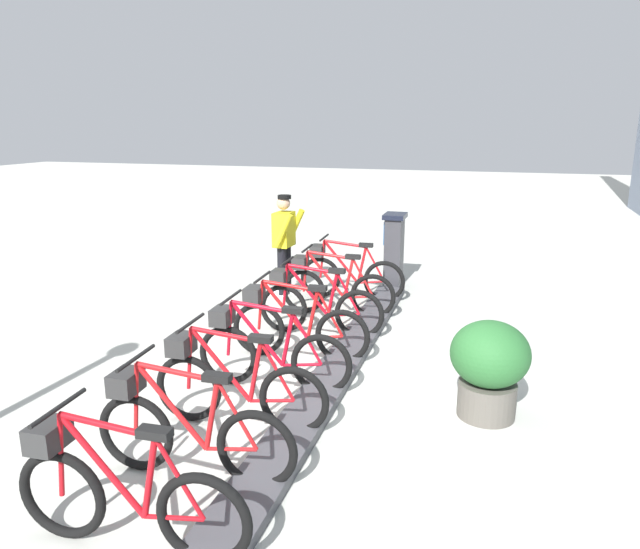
{
  "coord_description": "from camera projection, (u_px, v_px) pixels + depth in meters",
  "views": [
    {
      "loc": [
        -1.64,
        5.68,
        2.81
      ],
      "look_at": [
        0.5,
        -1.34,
        0.9
      ],
      "focal_mm": 33.08,
      "sensor_mm": 36.0,
      "label": 1
    }
  ],
  "objects": [
    {
      "name": "planter_bush",
      "position": [
        489.0,
        364.0,
        5.67
      ],
      "size": [
        0.76,
        0.76,
        0.97
      ],
      "color": "#59544C",
      "rests_on": "ground"
    },
    {
      "name": "bike_docked_2",
      "position": [
        315.0,
        304.0,
        7.91
      ],
      "size": [
        1.72,
        0.54,
        1.02
      ],
      "color": "black",
      "rests_on": "ground"
    },
    {
      "name": "bike_docked_6",
      "position": [
        185.0,
        429.0,
        4.7
      ],
      "size": [
        1.72,
        0.54,
        1.02
      ],
      "color": "black",
      "rests_on": "ground"
    },
    {
      "name": "ground_plane",
      "position": [
        328.0,
        387.0,
        6.43
      ],
      "size": [
        60.0,
        60.0,
        0.0
      ],
      "primitive_type": "plane",
      "color": "beige"
    },
    {
      "name": "bike_docked_0",
      "position": [
        347.0,
        273.0,
        9.52
      ],
      "size": [
        1.72,
        0.54,
        1.02
      ],
      "color": "black",
      "rests_on": "ground"
    },
    {
      "name": "bike_docked_4",
      "position": [
        267.0,
        351.0,
        6.31
      ],
      "size": [
        1.72,
        0.54,
        1.02
      ],
      "color": "black",
      "rests_on": "ground"
    },
    {
      "name": "bike_docked_1",
      "position": [
        333.0,
        287.0,
        8.72
      ],
      "size": [
        1.72,
        0.54,
        1.02
      ],
      "color": "black",
      "rests_on": "ground"
    },
    {
      "name": "worker_near_rack",
      "position": [
        284.0,
        241.0,
        9.68
      ],
      "size": [
        0.48,
        0.64,
        1.66
      ],
      "color": "white",
      "rests_on": "ground"
    },
    {
      "name": "dock_rail_base",
      "position": [
        328.0,
        383.0,
        6.41
      ],
      "size": [
        0.44,
        7.75,
        0.1
      ],
      "primitive_type": "cube",
      "color": "#47474C",
      "rests_on": "ground"
    },
    {
      "name": "bike_docked_7",
      "position": [
        119.0,
        493.0,
        3.89
      ],
      "size": [
        1.72,
        0.54,
        1.02
      ],
      "color": "black",
      "rests_on": "ground"
    },
    {
      "name": "bike_docked_5",
      "position": [
        232.0,
        384.0,
        5.5
      ],
      "size": [
        1.72,
        0.54,
        1.02
      ],
      "color": "black",
      "rests_on": "ground"
    },
    {
      "name": "payment_kiosk",
      "position": [
        394.0,
        249.0,
        10.24
      ],
      "size": [
        0.36,
        0.52,
        1.28
      ],
      "color": "#38383D",
      "rests_on": "ground"
    },
    {
      "name": "bike_docked_3",
      "position": [
        294.0,
        325.0,
        7.11
      ],
      "size": [
        1.72,
        0.54,
        1.02
      ],
      "color": "black",
      "rests_on": "ground"
    }
  ]
}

